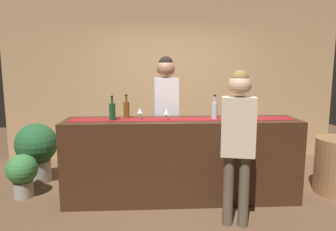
{
  "coord_description": "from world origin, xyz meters",
  "views": [
    {
      "loc": [
        -0.36,
        -3.67,
        1.65
      ],
      "look_at": [
        -0.17,
        0.0,
        1.08
      ],
      "focal_mm": 32.36,
      "sensor_mm": 36.0,
      "label": 1
    }
  ],
  "objects_px": {
    "wine_bottle_green": "(112,111)",
    "potted_plant_small": "(22,173)",
    "wine_bottle_clear": "(214,110)",
    "bartender": "(166,105)",
    "wine_bottle_amber": "(127,110)",
    "wine_glass_near_customer": "(166,112)",
    "potted_plant_tall": "(37,148)",
    "wine_glass_mid_counter": "(140,111)",
    "customer_sipping": "(238,133)"
  },
  "relations": [
    {
      "from": "wine_glass_mid_counter",
      "to": "bartender",
      "type": "xyz_separation_m",
      "value": [
        0.35,
        0.56,
        0.01
      ]
    },
    {
      "from": "potted_plant_tall",
      "to": "potted_plant_small",
      "type": "distance_m",
      "value": 0.57
    },
    {
      "from": "bartender",
      "to": "potted_plant_small",
      "type": "xyz_separation_m",
      "value": [
        -1.87,
        -0.42,
        -0.82
      ]
    },
    {
      "from": "wine_bottle_clear",
      "to": "wine_glass_near_customer",
      "type": "height_order",
      "value": "wine_bottle_clear"
    },
    {
      "from": "bartender",
      "to": "potted_plant_small",
      "type": "relative_size",
      "value": 3.22
    },
    {
      "from": "wine_bottle_amber",
      "to": "wine_glass_mid_counter",
      "type": "distance_m",
      "value": 0.19
    },
    {
      "from": "potted_plant_small",
      "to": "wine_bottle_green",
      "type": "bearing_deg",
      "value": -9.81
    },
    {
      "from": "wine_bottle_green",
      "to": "potted_plant_tall",
      "type": "bearing_deg",
      "value": 148.07
    },
    {
      "from": "wine_bottle_amber",
      "to": "potted_plant_small",
      "type": "xyz_separation_m",
      "value": [
        -1.36,
        0.06,
        -0.82
      ]
    },
    {
      "from": "customer_sipping",
      "to": "potted_plant_small",
      "type": "height_order",
      "value": "customer_sipping"
    },
    {
      "from": "wine_glass_mid_counter",
      "to": "potted_plant_small",
      "type": "distance_m",
      "value": 1.74
    },
    {
      "from": "bartender",
      "to": "potted_plant_tall",
      "type": "relative_size",
      "value": 2.1
    },
    {
      "from": "wine_bottle_clear",
      "to": "potted_plant_small",
      "type": "height_order",
      "value": "wine_bottle_clear"
    },
    {
      "from": "wine_bottle_clear",
      "to": "wine_glass_mid_counter",
      "type": "height_order",
      "value": "wine_bottle_clear"
    },
    {
      "from": "wine_bottle_green",
      "to": "potted_plant_small",
      "type": "bearing_deg",
      "value": 170.19
    },
    {
      "from": "wine_bottle_green",
      "to": "potted_plant_small",
      "type": "xyz_separation_m",
      "value": [
        -1.2,
        0.21,
        -0.82
      ]
    },
    {
      "from": "customer_sipping",
      "to": "wine_bottle_clear",
      "type": "bearing_deg",
      "value": 111.69
    },
    {
      "from": "wine_bottle_amber",
      "to": "customer_sipping",
      "type": "xyz_separation_m",
      "value": [
        1.19,
        -0.79,
        -0.14
      ]
    },
    {
      "from": "potted_plant_tall",
      "to": "bartender",
      "type": "bearing_deg",
      "value": -3.92
    },
    {
      "from": "wine_bottle_amber",
      "to": "potted_plant_tall",
      "type": "distance_m",
      "value": 1.63
    },
    {
      "from": "wine_bottle_amber",
      "to": "wine_glass_near_customer",
      "type": "relative_size",
      "value": 2.1
    },
    {
      "from": "wine_bottle_green",
      "to": "wine_glass_mid_counter",
      "type": "distance_m",
      "value": 0.33
    },
    {
      "from": "wine_bottle_green",
      "to": "wine_glass_near_customer",
      "type": "height_order",
      "value": "wine_bottle_green"
    },
    {
      "from": "wine_bottle_clear",
      "to": "wine_bottle_green",
      "type": "distance_m",
      "value": 1.25
    },
    {
      "from": "bartender",
      "to": "customer_sipping",
      "type": "bearing_deg",
      "value": 112.77
    },
    {
      "from": "wine_glass_near_customer",
      "to": "bartender",
      "type": "distance_m",
      "value": 0.65
    },
    {
      "from": "wine_glass_near_customer",
      "to": "customer_sipping",
      "type": "xyz_separation_m",
      "value": [
        0.7,
        -0.62,
        -0.13
      ]
    },
    {
      "from": "bartender",
      "to": "wine_glass_near_customer",
      "type": "bearing_deg",
      "value": 82.7
    },
    {
      "from": "wine_bottle_green",
      "to": "bartender",
      "type": "xyz_separation_m",
      "value": [
        0.67,
        0.63,
        0.0
      ]
    },
    {
      "from": "wine_bottle_clear",
      "to": "bartender",
      "type": "bearing_deg",
      "value": 134.88
    },
    {
      "from": "wine_glass_mid_counter",
      "to": "customer_sipping",
      "type": "relative_size",
      "value": 0.09
    },
    {
      "from": "wine_glass_near_customer",
      "to": "wine_glass_mid_counter",
      "type": "relative_size",
      "value": 1.0
    },
    {
      "from": "wine_bottle_clear",
      "to": "customer_sipping",
      "type": "height_order",
      "value": "customer_sipping"
    },
    {
      "from": "wine_bottle_clear",
      "to": "wine_glass_mid_counter",
      "type": "relative_size",
      "value": 2.1
    },
    {
      "from": "wine_bottle_amber",
      "to": "wine_glass_near_customer",
      "type": "height_order",
      "value": "wine_bottle_amber"
    },
    {
      "from": "bartender",
      "to": "potted_plant_tall",
      "type": "bearing_deg",
      "value": -9.2
    },
    {
      "from": "wine_glass_near_customer",
      "to": "customer_sipping",
      "type": "distance_m",
      "value": 0.95
    },
    {
      "from": "wine_bottle_clear",
      "to": "customer_sipping",
      "type": "xyz_separation_m",
      "value": [
        0.1,
        -0.7,
        -0.14
      ]
    },
    {
      "from": "wine_bottle_amber",
      "to": "wine_bottle_clear",
      "type": "relative_size",
      "value": 1.0
    },
    {
      "from": "bartender",
      "to": "customer_sipping",
      "type": "xyz_separation_m",
      "value": [
        0.68,
        -1.27,
        -0.14
      ]
    },
    {
      "from": "wine_glass_near_customer",
      "to": "potted_plant_small",
      "type": "distance_m",
      "value": 2.03
    },
    {
      "from": "potted_plant_tall",
      "to": "potted_plant_small",
      "type": "relative_size",
      "value": 1.53
    },
    {
      "from": "wine_bottle_clear",
      "to": "wine_bottle_green",
      "type": "bearing_deg",
      "value": -177.78
    },
    {
      "from": "wine_bottle_green",
      "to": "wine_glass_mid_counter",
      "type": "bearing_deg",
      "value": 11.01
    },
    {
      "from": "wine_bottle_clear",
      "to": "customer_sipping",
      "type": "relative_size",
      "value": 0.18
    },
    {
      "from": "wine_bottle_amber",
      "to": "customer_sipping",
      "type": "bearing_deg",
      "value": -33.53
    },
    {
      "from": "wine_bottle_green",
      "to": "bartender",
      "type": "distance_m",
      "value": 0.92
    },
    {
      "from": "wine_bottle_clear",
      "to": "potted_plant_small",
      "type": "bearing_deg",
      "value": 176.28
    },
    {
      "from": "wine_glass_near_customer",
      "to": "potted_plant_tall",
      "type": "relative_size",
      "value": 0.17
    },
    {
      "from": "wine_bottle_amber",
      "to": "bartender",
      "type": "xyz_separation_m",
      "value": [
        0.52,
        0.48,
        0.0
      ]
    }
  ]
}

